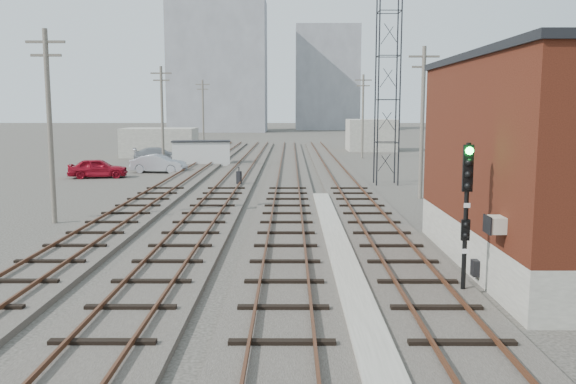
{
  "coord_description": "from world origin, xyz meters",
  "views": [
    {
      "loc": [
        -1.31,
        -8.35,
        5.4
      ],
      "look_at": [
        -1.41,
        14.87,
        2.2
      ],
      "focal_mm": 38.0,
      "sensor_mm": 36.0,
      "label": 1
    }
  ],
  "objects_px": {
    "switch_stand": "(239,178)",
    "car_grey": "(159,154)",
    "car_red": "(98,168)",
    "signal_mast": "(467,205)",
    "car_silver": "(159,164)",
    "site_trailer": "(201,153)"
  },
  "relations": [
    {
      "from": "site_trailer",
      "to": "car_silver",
      "type": "distance_m",
      "value": 7.5
    },
    {
      "from": "switch_stand",
      "to": "car_red",
      "type": "distance_m",
      "value": 12.71
    },
    {
      "from": "car_silver",
      "to": "car_grey",
      "type": "height_order",
      "value": "car_silver"
    },
    {
      "from": "site_trailer",
      "to": "car_silver",
      "type": "xyz_separation_m",
      "value": [
        -2.6,
        -7.02,
        -0.42
      ]
    },
    {
      "from": "site_trailer",
      "to": "car_silver",
      "type": "height_order",
      "value": "site_trailer"
    },
    {
      "from": "switch_stand",
      "to": "car_grey",
      "type": "relative_size",
      "value": 0.25
    },
    {
      "from": "switch_stand",
      "to": "site_trailer",
      "type": "relative_size",
      "value": 0.22
    },
    {
      "from": "car_red",
      "to": "car_silver",
      "type": "distance_m",
      "value": 5.52
    },
    {
      "from": "signal_mast",
      "to": "site_trailer",
      "type": "distance_m",
      "value": 43.3
    },
    {
      "from": "signal_mast",
      "to": "site_trailer",
      "type": "xyz_separation_m",
      "value": [
        -13.57,
        41.09,
        -1.48
      ]
    },
    {
      "from": "signal_mast",
      "to": "car_silver",
      "type": "bearing_deg",
      "value": 115.39
    },
    {
      "from": "site_trailer",
      "to": "signal_mast",
      "type": "bearing_deg",
      "value": -78.73
    },
    {
      "from": "switch_stand",
      "to": "site_trailer",
      "type": "height_order",
      "value": "site_trailer"
    },
    {
      "from": "signal_mast",
      "to": "car_red",
      "type": "distance_m",
      "value": 36.29
    },
    {
      "from": "car_red",
      "to": "car_silver",
      "type": "bearing_deg",
      "value": -55.56
    },
    {
      "from": "car_grey",
      "to": "switch_stand",
      "type": "bearing_deg",
      "value": -169.99
    },
    {
      "from": "switch_stand",
      "to": "car_grey",
      "type": "bearing_deg",
      "value": 139.04
    },
    {
      "from": "signal_mast",
      "to": "car_red",
      "type": "xyz_separation_m",
      "value": [
        -20.08,
        30.17,
        -1.9
      ]
    },
    {
      "from": "site_trailer",
      "to": "car_grey",
      "type": "height_order",
      "value": "site_trailer"
    },
    {
      "from": "signal_mast",
      "to": "car_silver",
      "type": "relative_size",
      "value": 0.96
    },
    {
      "from": "signal_mast",
      "to": "site_trailer",
      "type": "bearing_deg",
      "value": 108.27
    },
    {
      "from": "car_red",
      "to": "car_silver",
      "type": "xyz_separation_m",
      "value": [
        3.91,
        3.9,
        -0.01
      ]
    }
  ]
}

